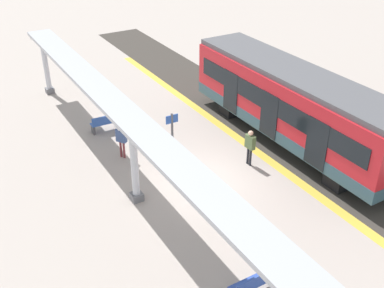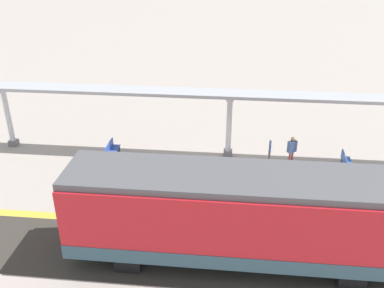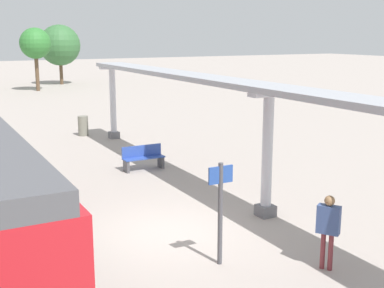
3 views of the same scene
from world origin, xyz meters
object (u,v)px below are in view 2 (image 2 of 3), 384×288
object	(u,v)px
canopy_pillar_second	(229,126)
platform_info_sign	(269,158)
train_near_carriage	(239,217)
passenger_waiting_near_edge	(222,192)
bench_near_end	(346,164)
passenger_by_the_benches	(292,148)
canopy_pillar_third	(8,117)
bench_mid_platform	(111,151)

from	to	relation	value
canopy_pillar_second	platform_info_sign	size ratio (longest dim) A/B	1.51
train_near_carriage	passenger_waiting_near_edge	xyz separation A→B (m)	(2.75, 0.66, -0.81)
bench_near_end	platform_info_sign	distance (m)	4.26
train_near_carriage	passenger_by_the_benches	world-z (taller)	train_near_carriage
train_near_carriage	platform_info_sign	bearing A→B (deg)	-14.21
passenger_by_the_benches	canopy_pillar_third	bearing A→B (deg)	87.00
canopy_pillar_second	bench_mid_platform	distance (m)	6.19
passenger_by_the_benches	canopy_pillar_second	bearing A→B (deg)	76.04
canopy_pillar_second	canopy_pillar_third	size ratio (longest dim) A/B	1.00
passenger_by_the_benches	passenger_waiting_near_edge	bearing A→B (deg)	143.38
passenger_by_the_benches	bench_mid_platform	bearing A→B (deg)	91.34
canopy_pillar_third	platform_info_sign	distance (m)	13.97
bench_mid_platform	platform_info_sign	distance (m)	8.09
train_near_carriage	canopy_pillar_third	bearing A→B (deg)	57.33
bench_near_end	passenger_waiting_near_edge	size ratio (longest dim) A/B	0.94
canopy_pillar_second	passenger_waiting_near_edge	distance (m)	5.22
bench_mid_platform	passenger_waiting_near_edge	xyz separation A→B (m)	(-4.18, -5.87, 0.57)
bench_near_end	passenger_by_the_benches	size ratio (longest dim) A/B	0.96
bench_mid_platform	passenger_waiting_near_edge	size ratio (longest dim) A/B	0.93
bench_near_end	bench_mid_platform	size ratio (longest dim) A/B	1.01
platform_info_sign	train_near_carriage	bearing A→B (deg)	165.79
bench_near_end	passenger_waiting_near_edge	xyz separation A→B (m)	(-4.07, 5.90, 0.57)
train_near_carriage	canopy_pillar_third	distance (m)	14.69
train_near_carriage	passenger_waiting_near_edge	size ratio (longest dim) A/B	7.23
bench_near_end	bench_mid_platform	distance (m)	11.77
train_near_carriage	bench_mid_platform	xyz separation A→B (m)	(6.93, 6.53, -1.38)
canopy_pillar_third	passenger_waiting_near_edge	bearing A→B (deg)	-113.85
bench_mid_platform	platform_info_sign	size ratio (longest dim) A/B	0.68
bench_near_end	platform_info_sign	bearing A→B (deg)	110.82
passenger_waiting_near_edge	passenger_by_the_benches	size ratio (longest dim) A/B	1.02
platform_info_sign	passenger_waiting_near_edge	size ratio (longest dim) A/B	1.36
canopy_pillar_third	bench_mid_platform	size ratio (longest dim) A/B	2.22
canopy_pillar_second	passenger_waiting_near_edge	world-z (taller)	canopy_pillar_second
canopy_pillar_third	canopy_pillar_second	bearing A→B (deg)	-90.00
canopy_pillar_second	train_near_carriage	bearing A→B (deg)	-176.07
canopy_pillar_third	platform_info_sign	bearing A→B (deg)	-100.67
train_near_carriage	passenger_by_the_benches	size ratio (longest dim) A/B	7.38
train_near_carriage	passenger_waiting_near_edge	world-z (taller)	train_near_carriage
canopy_pillar_third	train_near_carriage	bearing A→B (deg)	-122.67
bench_near_end	passenger_by_the_benches	xyz separation A→B (m)	(0.32, 2.64, 0.55)
train_near_carriage	platform_info_sign	world-z (taller)	train_near_carriage
canopy_pillar_third	passenger_by_the_benches	world-z (taller)	canopy_pillar_third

